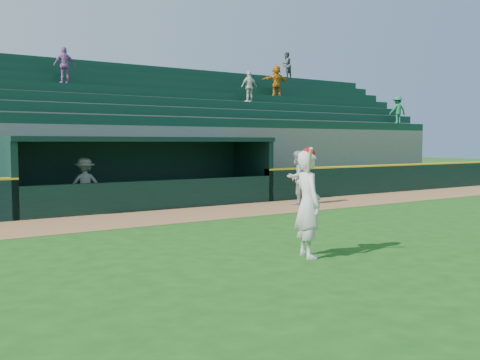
{
  "coord_description": "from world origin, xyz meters",
  "views": [
    {
      "loc": [
        -7.63,
        -9.97,
        2.29
      ],
      "look_at": [
        0.0,
        1.6,
        1.3
      ],
      "focal_mm": 40.0,
      "sensor_mm": 36.0,
      "label": 1
    }
  ],
  "objects": [
    {
      "name": "ground",
      "position": [
        0.0,
        0.0,
        0.0
      ],
      "size": [
        120.0,
        120.0,
        0.0
      ],
      "primitive_type": "plane",
      "color": "#1A4B12",
      "rests_on": "ground"
    },
    {
      "name": "warning_track",
      "position": [
        0.0,
        4.9,
        0.01
      ],
      "size": [
        40.0,
        3.0,
        0.01
      ],
      "primitive_type": "cube",
      "color": "olive",
      "rests_on": "ground"
    },
    {
      "name": "field_wall_right",
      "position": [
        12.25,
        6.55,
        0.6
      ],
      "size": [
        15.5,
        0.3,
        1.2
      ],
      "primitive_type": "cube",
      "color": "black",
      "rests_on": "ground"
    },
    {
      "name": "wall_stripe_right",
      "position": [
        12.25,
        6.55,
        1.23
      ],
      "size": [
        15.5,
        0.32,
        0.06
      ],
      "primitive_type": "cube",
      "color": "yellow",
      "rests_on": "field_wall_right"
    },
    {
      "name": "dugout_player_front",
      "position": [
        4.87,
        5.17,
        0.98
      ],
      "size": [
        1.04,
        0.85,
        1.97
      ],
      "primitive_type": "imported",
      "rotation": [
        0.0,
        0.0,
        3.26
      ],
      "color": "#A2A19C",
      "rests_on": "ground"
    },
    {
      "name": "dugout_player_inside",
      "position": [
        -2.2,
        7.62,
        0.88
      ],
      "size": [
        1.26,
        0.91,
        1.77
      ],
      "primitive_type": "imported",
      "rotation": [
        0.0,
        0.0,
        2.9
      ],
      "color": "gray",
      "rests_on": "ground"
    },
    {
      "name": "dugout",
      "position": [
        0.0,
        8.0,
        1.36
      ],
      "size": [
        9.4,
        2.8,
        2.46
      ],
      "color": "#64635F",
      "rests_on": "ground"
    },
    {
      "name": "stands",
      "position": [
        -0.0,
        12.57,
        2.39
      ],
      "size": [
        34.5,
        6.3,
        7.51
      ],
      "color": "slate",
      "rests_on": "ground"
    },
    {
      "name": "batter_at_plate",
      "position": [
        -0.72,
        -1.95,
        1.08
      ],
      "size": [
        0.71,
        0.89,
        2.2
      ],
      "color": "silver",
      "rests_on": "ground"
    }
  ]
}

